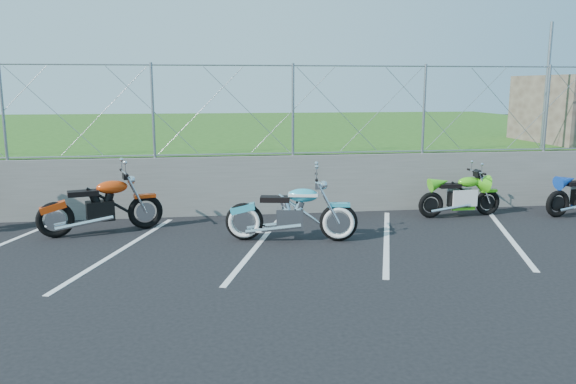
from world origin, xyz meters
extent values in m
plane|color=black|center=(0.00, 0.00, 0.00)|extent=(90.00, 90.00, 0.00)
cube|color=#62625E|center=(0.00, 3.50, 0.65)|extent=(30.00, 0.22, 1.30)
cube|color=#234F15|center=(0.00, 13.50, 0.65)|extent=(30.00, 20.00, 1.30)
cylinder|color=gray|center=(0.00, 3.50, 3.25)|extent=(28.00, 0.03, 0.03)
cylinder|color=gray|center=(0.00, 3.50, 1.35)|extent=(28.00, 0.03, 0.03)
cylinder|color=gray|center=(7.20, 3.90, 2.80)|extent=(0.08, 0.08, 3.00)
cube|color=silver|center=(-2.40, 1.00, 0.00)|extent=(1.49, 4.31, 0.01)
cube|color=silver|center=(0.00, 1.00, 0.00)|extent=(1.49, 4.31, 0.01)
cube|color=silver|center=(2.40, 1.00, 0.00)|extent=(1.49, 4.31, 0.01)
cube|color=silver|center=(4.80, 1.00, 0.00)|extent=(1.49, 4.31, 0.01)
torus|color=black|center=(-0.23, 1.33, 0.35)|extent=(0.72, 0.24, 0.71)
torus|color=black|center=(1.48, 1.02, 0.35)|extent=(0.72, 0.24, 0.71)
cube|color=silver|center=(0.61, 1.18, 0.43)|extent=(0.54, 0.38, 0.36)
ellipsoid|color=#2FA2BC|center=(0.84, 1.14, 0.86)|extent=(0.60, 0.36, 0.25)
cube|color=black|center=(0.33, 1.23, 0.78)|extent=(0.57, 0.35, 0.10)
cube|color=#2FA2BC|center=(1.48, 1.02, 0.69)|extent=(0.43, 0.23, 0.06)
cylinder|color=silver|center=(1.07, 1.09, 1.20)|extent=(0.17, 0.76, 0.03)
torus|color=black|center=(-3.74, 1.99, 0.35)|extent=(0.70, 0.31, 0.69)
torus|color=black|center=(-2.13, 2.46, 0.35)|extent=(0.70, 0.31, 0.69)
cube|color=black|center=(-2.96, 2.22, 0.45)|extent=(0.58, 0.44, 0.38)
ellipsoid|color=red|center=(-2.72, 2.29, 0.89)|extent=(0.64, 0.43, 0.26)
cube|color=black|center=(-3.23, 2.13, 0.81)|extent=(0.61, 0.41, 0.10)
cube|color=red|center=(-2.13, 2.46, 0.67)|extent=(0.45, 0.28, 0.07)
cylinder|color=silver|center=(-2.49, 2.35, 1.16)|extent=(0.26, 0.78, 0.03)
torus|color=black|center=(3.88, 2.56, 0.29)|extent=(0.58, 0.14, 0.57)
torus|color=black|center=(5.23, 2.64, 0.29)|extent=(0.58, 0.14, 0.57)
cube|color=black|center=(4.54, 2.60, 0.38)|extent=(0.45, 0.29, 0.32)
ellipsoid|color=#4CC819|center=(4.74, 2.61, 0.76)|extent=(0.52, 0.26, 0.22)
cube|color=black|center=(4.29, 2.58, 0.69)|extent=(0.49, 0.26, 0.09)
cube|color=#4CC819|center=(5.23, 2.64, 0.55)|extent=(0.37, 0.17, 0.06)
cylinder|color=silver|center=(4.91, 2.62, 0.98)|extent=(0.07, 0.69, 0.03)
torus|color=black|center=(6.64, 2.24, 0.30)|extent=(0.61, 0.20, 0.60)
cube|color=black|center=(7.06, 2.31, 0.73)|extent=(0.53, 0.32, 0.09)
camera|label=1|loc=(-0.82, -8.76, 2.82)|focal=35.00mm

